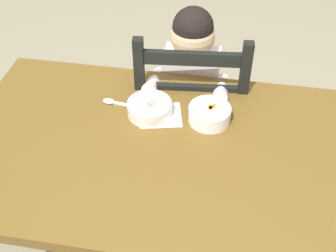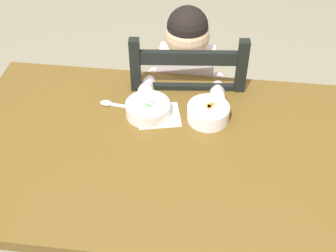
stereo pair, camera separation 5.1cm
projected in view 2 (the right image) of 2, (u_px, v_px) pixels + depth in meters
dining_table at (160, 169)px, 1.51m from camera, size 1.32×0.81×0.72m
dining_chair at (185, 118)px, 1.95m from camera, size 0.46×0.46×0.93m
child_figure at (185, 85)px, 1.82m from camera, size 0.32×0.31×0.97m
bowl_of_peas at (148, 109)px, 1.54m from camera, size 0.15×0.15×0.05m
bowl_of_carrots at (208, 112)px, 1.52m from camera, size 0.14×0.14×0.06m
spoon at (112, 104)px, 1.59m from camera, size 0.14×0.04×0.01m
paper_napkin at (159, 116)px, 1.55m from camera, size 0.17×0.16×0.00m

